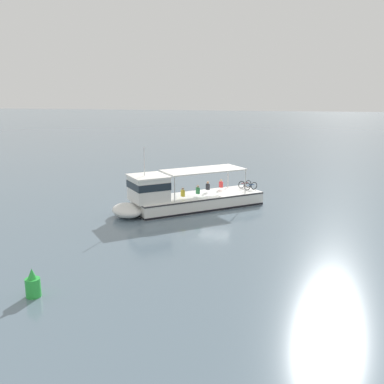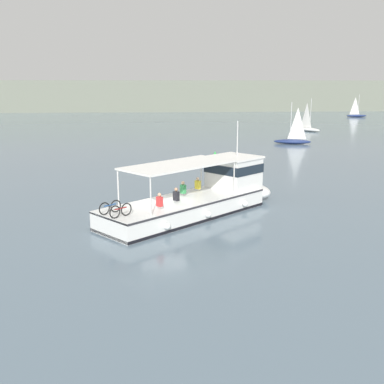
# 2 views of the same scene
# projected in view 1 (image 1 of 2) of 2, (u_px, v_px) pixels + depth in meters

# --- Properties ---
(ground_plane) EXTENTS (400.00, 400.00, 0.00)m
(ground_plane) POSITION_uv_depth(u_px,v_px,m) (215.00, 206.00, 36.29)
(ground_plane) COLOR slate
(ferry_main) EXTENTS (11.67, 10.60, 5.32)m
(ferry_main) POSITION_uv_depth(u_px,v_px,m) (181.00, 198.00, 34.95)
(ferry_main) COLOR white
(ferry_main) RESTS_ON ground
(channel_buoy) EXTENTS (0.70, 0.70, 1.40)m
(channel_buoy) POSITION_uv_depth(u_px,v_px,m) (33.00, 285.00, 20.11)
(channel_buoy) COLOR green
(channel_buoy) RESTS_ON ground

